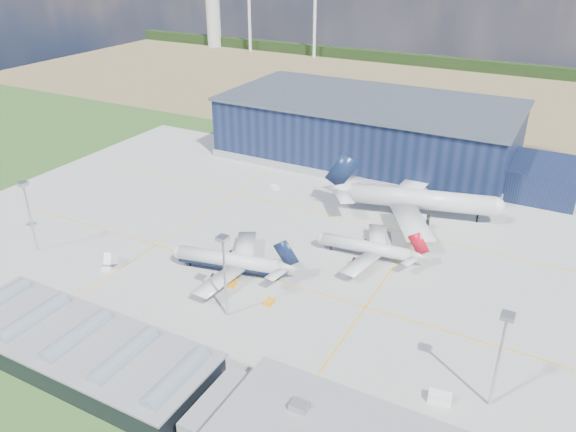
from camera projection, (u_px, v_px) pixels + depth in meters
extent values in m
plane|color=#2A4A1B|center=(255.00, 254.00, 171.58)|extent=(600.00, 600.00, 0.00)
cube|color=gray|center=(271.00, 240.00, 179.46)|extent=(220.00, 160.00, 0.06)
cube|color=#FFB30D|center=(237.00, 269.00, 163.65)|extent=(180.00, 0.40, 0.02)
cube|color=#FFB30D|center=(306.00, 210.00, 199.16)|extent=(180.00, 0.40, 0.02)
cube|color=#FFB30D|center=(195.00, 220.00, 192.12)|extent=(0.40, 120.00, 0.02)
cube|color=#FFB30D|center=(390.00, 271.00, 162.53)|extent=(0.40, 120.00, 0.02)
cube|color=olive|center=(440.00, 95.00, 345.19)|extent=(600.00, 220.00, 0.01)
cube|color=black|center=(469.00, 65.00, 406.54)|extent=(600.00, 8.00, 8.00)
cylinder|color=silver|center=(249.00, 8.00, 460.93)|extent=(2.40, 2.40, 70.00)
cylinder|color=silver|center=(315.00, 12.00, 435.56)|extent=(2.40, 2.40, 70.00)
cylinder|color=silver|center=(214.00, 23.00, 488.46)|extent=(12.00, 12.00, 40.00)
cube|color=#0F1935|center=(368.00, 130.00, 240.98)|extent=(120.00, 60.00, 25.00)
cube|color=gray|center=(367.00, 154.00, 245.83)|extent=(121.00, 61.00, 3.20)
cube|color=#48505B|center=(370.00, 100.00, 235.19)|extent=(122.00, 62.00, 1.20)
cube|color=#0F1935|center=(544.00, 179.00, 209.49)|extent=(24.00, 30.00, 12.00)
cube|color=black|center=(366.00, 421.00, 108.48)|extent=(44.00, 0.40, 1.40)
cube|color=black|center=(368.00, 407.00, 106.92)|extent=(44.00, 0.40, 1.40)
cube|color=#A4A4A0|center=(299.00, 406.00, 102.28)|extent=(3.20, 2.60, 1.60)
cube|color=black|center=(79.00, 350.00, 127.12)|extent=(65.00, 22.00, 6.00)
cube|color=gray|center=(77.00, 338.00, 125.69)|extent=(66.00, 23.00, 0.50)
cube|color=gray|center=(226.00, 413.00, 110.21)|extent=(10.00, 18.00, 6.00)
cylinder|color=gray|center=(34.00, 320.00, 131.52)|extent=(4.40, 18.00, 4.40)
cylinder|color=gray|center=(77.00, 338.00, 125.60)|extent=(4.40, 18.00, 4.40)
cylinder|color=gray|center=(124.00, 358.00, 119.68)|extent=(4.40, 18.00, 4.40)
cylinder|color=gray|center=(176.00, 379.00, 113.77)|extent=(4.40, 18.00, 4.40)
cylinder|color=silver|center=(31.00, 219.00, 168.36)|extent=(0.70, 0.70, 22.00)
cube|color=silver|center=(23.00, 184.00, 163.24)|extent=(2.60, 2.60, 1.00)
cylinder|color=silver|center=(225.00, 279.00, 138.77)|extent=(0.70, 0.70, 22.00)
cube|color=silver|center=(223.00, 238.00, 133.65)|extent=(2.60, 2.60, 1.00)
cylinder|color=silver|center=(498.00, 363.00, 111.30)|extent=(0.70, 0.70, 22.00)
cube|color=silver|center=(508.00, 316.00, 106.17)|extent=(2.60, 2.60, 1.00)
cube|color=#FC9F15|center=(232.00, 283.00, 155.77)|extent=(2.88, 3.95, 1.49)
cube|color=#FC9F15|center=(269.00, 302.00, 147.74)|extent=(2.03, 3.01, 1.29)
cube|color=#FC9F15|center=(407.00, 211.00, 197.11)|extent=(2.74, 3.35, 1.26)
cube|color=white|center=(275.00, 187.00, 215.49)|extent=(4.01, 3.48, 1.46)
cube|color=white|center=(440.00, 398.00, 116.39)|extent=(5.01, 2.92, 2.27)
cube|color=white|center=(112.00, 261.00, 164.26)|extent=(3.93, 5.82, 3.46)
imported|color=#99999E|center=(381.00, 423.00, 111.14)|extent=(3.73, 2.48, 1.18)
imported|color=#99999E|center=(346.00, 418.00, 112.06)|extent=(4.04, 2.44, 1.26)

